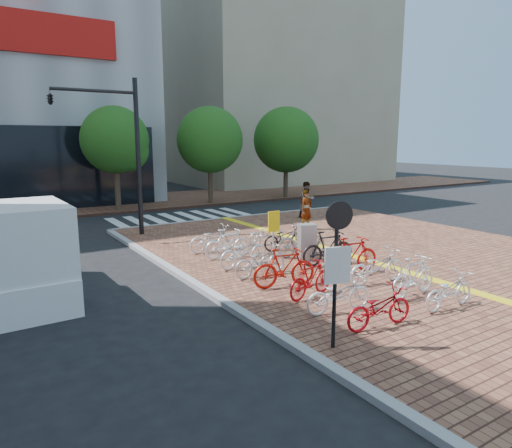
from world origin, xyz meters
TOP-DOWN VIEW (x-y plane):
  - ground at (0.00, 0.00)m, footprint 120.00×120.00m
  - kerb_west at (-4.00, -5.00)m, footprint 0.25×34.00m
  - kerb_north at (3.00, 12.00)m, footprint 14.00×0.25m
  - far_sidewalk at (0.00, 21.00)m, footprint 70.00×8.00m
  - building_beige at (18.00, 32.00)m, footprint 20.00×18.00m
  - crosswalk at (0.50, 14.00)m, footprint 7.50×4.00m
  - street_trees at (5.04, 17.45)m, footprint 16.20×4.60m
  - bike_0 at (-1.98, -2.42)m, footprint 1.78×0.76m
  - bike_1 at (-2.12, -1.28)m, footprint 1.80×0.89m
  - bike_2 at (-2.00, -0.10)m, footprint 1.69×0.78m
  - bike_3 at (-2.08, 0.96)m, footprint 1.92×0.89m
  - bike_4 at (-2.09, 2.18)m, footprint 1.85×0.74m
  - bike_5 at (-1.97, 3.34)m, footprint 2.00×0.96m
  - bike_6 at (-1.87, 4.55)m, footprint 1.77×0.64m
  - bike_7 at (-1.88, 5.69)m, footprint 1.88×0.67m
  - bike_8 at (0.33, -2.52)m, footprint 1.70×0.60m
  - bike_9 at (0.27, -1.52)m, footprint 1.86×0.68m
  - bike_10 at (0.36, -0.18)m, footprint 1.95×0.87m
  - bike_11 at (0.39, 0.88)m, footprint 1.98×0.76m
  - bike_12 at (0.45, 2.02)m, footprint 1.97×0.79m
  - bike_13 at (0.43, 3.39)m, footprint 1.97×0.87m
  - bike_14 at (0.52, 4.54)m, footprint 1.80×0.73m
  - bike_15 at (0.43, 5.62)m, footprint 1.62×0.58m
  - pedestrian_a at (3.66, 7.18)m, footprint 0.73×0.54m
  - pedestrian_b at (5.76, 9.77)m, footprint 0.93×0.73m
  - utility_box at (0.30, 2.94)m, footprint 0.67×0.57m
  - yellow_sign at (-0.56, 3.70)m, footprint 0.45×0.11m
  - notice_sign at (-3.48, -2.66)m, footprint 0.53×0.21m
  - traffic_light_pole at (-4.59, 10.18)m, footprint 3.52×1.36m
  - box_truck at (-8.25, 4.24)m, footprint 2.13×4.64m

SIDE VIEW (x-z plane):
  - ground at x=0.00m, z-range 0.00..0.00m
  - crosswalk at x=0.50m, z-range 0.00..0.01m
  - far_sidewalk at x=0.00m, z-range 0.00..0.15m
  - kerb_west at x=-4.00m, z-range 0.00..0.15m
  - kerb_north at x=3.00m, z-range 0.00..0.15m
  - bike_15 at x=0.43m, z-range 0.15..1.00m
  - bike_8 at x=0.33m, z-range 0.15..1.04m
  - bike_1 at x=-2.12m, z-range 0.15..1.05m
  - bike_0 at x=-1.98m, z-range 0.15..1.06m
  - bike_14 at x=0.52m, z-range 0.15..1.08m
  - bike_4 at x=-2.09m, z-range 0.15..1.10m
  - bike_7 at x=-1.88m, z-range 0.15..1.13m
  - bike_2 at x=-2.00m, z-range 0.15..1.13m
  - bike_10 at x=0.36m, z-range 0.15..1.14m
  - bike_5 at x=-1.97m, z-range 0.15..1.16m
  - bike_6 at x=-1.87m, z-range 0.15..1.19m
  - bike_9 at x=0.27m, z-range 0.15..1.25m
  - bike_3 at x=-2.08m, z-range 0.15..1.26m
  - bike_13 at x=0.43m, z-range 0.15..1.29m
  - bike_12 at x=0.45m, z-range 0.15..1.30m
  - bike_11 at x=0.39m, z-range 0.15..1.31m
  - utility_box at x=0.30m, z-range 0.15..1.39m
  - pedestrian_a at x=3.66m, z-range 0.15..1.96m
  - pedestrian_b at x=5.76m, z-range 0.15..2.04m
  - box_truck at x=-8.25m, z-range -0.08..2.57m
  - yellow_sign at x=-0.56m, z-range 0.47..2.12m
  - notice_sign at x=-3.48m, z-range 0.53..3.46m
  - street_trees at x=5.04m, z-range 0.92..7.27m
  - traffic_light_pole at x=-4.59m, z-range 1.40..7.96m
  - building_beige at x=18.00m, z-range 0.00..18.00m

